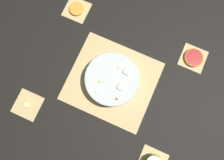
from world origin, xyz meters
name	(u,v)px	position (x,y,z in m)	size (l,w,h in m)	color
ground_plane	(112,81)	(0.00, 0.00, 0.00)	(6.00, 6.00, 0.00)	black
bamboo_mat_center	(112,81)	(0.00, 0.00, 0.00)	(0.43, 0.39, 0.01)	#D6B775
coaster_mat_near_left	(193,58)	(-0.33, -0.28, 0.00)	(0.13, 0.13, 0.01)	#D6B775
coaster_mat_near_right	(77,10)	(0.33, -0.28, 0.00)	(0.13, 0.13, 0.01)	#D6B775
coaster_mat_far_right	(28,105)	(0.33, 0.28, 0.00)	(0.13, 0.13, 0.01)	#D6B775
fruit_salad_bowl	(112,80)	(0.00, 0.00, 0.04)	(0.27, 0.27, 0.07)	silver
orange_slice_whole	(76,9)	(0.33, -0.28, 0.01)	(0.08, 0.08, 0.01)	#F9A338
banana_coin_single	(27,105)	(0.33, 0.28, 0.01)	(0.03, 0.03, 0.01)	beige
grapefruit_slice	(194,58)	(-0.33, -0.28, 0.01)	(0.10, 0.10, 0.01)	#B2231E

